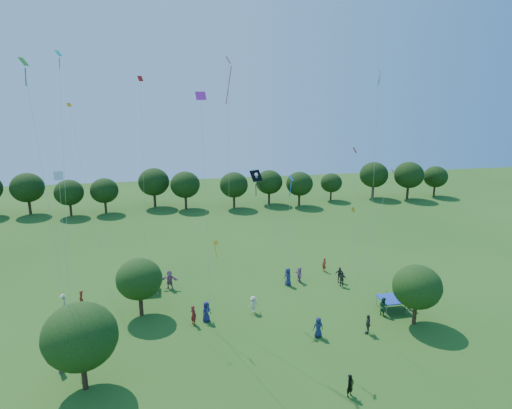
% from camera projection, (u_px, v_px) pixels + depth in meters
% --- Properties ---
extents(near_tree_west, '(4.93, 4.93, 6.16)m').
position_uv_depth(near_tree_west, '(80.00, 337.00, 29.93)').
color(near_tree_west, '#422B19').
rests_on(near_tree_west, ground).
extents(near_tree_north, '(4.04, 4.04, 5.31)m').
position_uv_depth(near_tree_north, '(139.00, 279.00, 39.97)').
color(near_tree_north, '#422B19').
rests_on(near_tree_north, ground).
extents(near_tree_east, '(4.13, 4.13, 5.30)m').
position_uv_depth(near_tree_east, '(417.00, 287.00, 38.52)').
color(near_tree_east, '#422B19').
rests_on(near_tree_east, ground).
extents(treeline, '(88.01, 8.77, 6.77)m').
position_uv_depth(treeline, '(197.00, 184.00, 76.00)').
color(treeline, '#422B19').
rests_on(treeline, ground).
extents(tent_red_stripe, '(2.20, 2.20, 1.10)m').
position_uv_depth(tent_red_stripe, '(147.00, 282.00, 45.25)').
color(tent_red_stripe, red).
rests_on(tent_red_stripe, ground).
extents(tent_blue, '(2.20, 2.20, 1.10)m').
position_uv_depth(tent_blue, '(392.00, 299.00, 41.63)').
color(tent_blue, '#1B3DB3').
rests_on(tent_blue, ground).
extents(man_in_black, '(0.71, 0.62, 1.60)m').
position_uv_depth(man_in_black, '(350.00, 386.00, 29.95)').
color(man_in_black, black).
rests_on(man_in_black, ground).
extents(crowd_person_0, '(0.90, 1.04, 1.86)m').
position_uv_depth(crowd_person_0, '(288.00, 277.00, 46.78)').
color(crowd_person_0, navy).
rests_on(crowd_person_0, ground).
extents(crowd_person_1, '(0.44, 0.67, 1.75)m').
position_uv_depth(crowd_person_1, '(81.00, 300.00, 41.87)').
color(crowd_person_1, maroon).
rests_on(crowd_person_1, ground).
extents(crowd_person_2, '(0.71, 0.94, 1.69)m').
position_uv_depth(crowd_person_2, '(383.00, 306.00, 40.68)').
color(crowd_person_2, '#235330').
rests_on(crowd_person_2, ground).
extents(crowd_person_3, '(1.26, 0.70, 1.83)m').
position_uv_depth(crowd_person_3, '(131.00, 270.00, 48.38)').
color(crowd_person_3, beige).
rests_on(crowd_person_3, ground).
extents(crowd_person_4, '(0.99, 0.58, 1.59)m').
position_uv_depth(crowd_person_4, '(342.00, 279.00, 46.50)').
color(crowd_person_4, '#3B362F').
rests_on(crowd_person_4, ground).
extents(crowd_person_5, '(1.91, 1.09, 1.94)m').
position_uv_depth(crowd_person_5, '(170.00, 280.00, 45.96)').
color(crowd_person_5, '#9F5D80').
rests_on(crowd_person_5, ground).
extents(crowd_person_6, '(0.86, 0.47, 1.72)m').
position_uv_depth(crowd_person_6, '(318.00, 327.00, 37.09)').
color(crowd_person_6, '#1A244C').
rests_on(crowd_person_6, ground).
extents(crowd_person_7, '(0.71, 0.77, 1.74)m').
position_uv_depth(crowd_person_7, '(193.00, 315.00, 39.06)').
color(crowd_person_7, maroon).
rests_on(crowd_person_7, ground).
extents(crowd_person_8, '(0.91, 0.71, 1.62)m').
position_uv_depth(crowd_person_8, '(143.00, 280.00, 46.17)').
color(crowd_person_8, '#255832').
rests_on(crowd_person_8, ground).
extents(crowd_person_9, '(1.10, 0.66, 1.57)m').
position_uv_depth(crowd_person_9, '(253.00, 304.00, 41.15)').
color(crowd_person_9, beige).
rests_on(crowd_person_9, ground).
extents(crowd_person_10, '(0.91, 1.09, 1.71)m').
position_uv_depth(crowd_person_10, '(368.00, 324.00, 37.59)').
color(crowd_person_10, '#3C3730').
rests_on(crowd_person_10, ground).
extents(crowd_person_11, '(0.69, 1.55, 1.61)m').
position_uv_depth(crowd_person_11, '(299.00, 275.00, 47.59)').
color(crowd_person_11, '#A35F90').
rests_on(crowd_person_11, ground).
extents(crowd_person_12, '(1.02, 0.93, 1.84)m').
position_uv_depth(crowd_person_12, '(206.00, 312.00, 39.54)').
color(crowd_person_12, navy).
rests_on(crowd_person_12, ground).
extents(crowd_person_13, '(0.57, 0.68, 1.56)m').
position_uv_depth(crowd_person_13, '(324.00, 265.00, 50.29)').
color(crowd_person_13, '#9B301C').
rests_on(crowd_person_13, ground).
extents(crowd_person_14, '(0.80, 0.50, 1.53)m').
position_uv_depth(crowd_person_14, '(409.00, 301.00, 41.78)').
color(crowd_person_14, '#2B653B').
rests_on(crowd_person_14, ground).
extents(crowd_person_15, '(0.57, 1.05, 1.53)m').
position_uv_depth(crowd_person_15, '(63.00, 302.00, 41.64)').
color(crowd_person_15, '#C0BE99').
rests_on(crowd_person_15, ground).
extents(crowd_person_16, '(1.06, 0.73, 1.65)m').
position_uv_depth(crowd_person_16, '(340.00, 275.00, 47.53)').
color(crowd_person_16, '#39322D').
rests_on(crowd_person_16, ground).
extents(crowd_person_17, '(0.57, 1.47, 1.55)m').
position_uv_depth(crowd_person_17, '(60.00, 362.00, 32.58)').
color(crowd_person_17, '#AD6490').
rests_on(crowd_person_17, ground).
extents(pirate_kite, '(4.92, 5.60, 11.37)m').
position_uv_depth(pirate_kite, '(258.00, 179.00, 40.22)').
color(pirate_kite, black).
extents(red_high_kite, '(0.74, 2.28, 20.82)m').
position_uv_depth(red_high_kite, '(229.00, 114.00, 36.08)').
color(red_high_kite, red).
extents(small_kite_0, '(0.99, 3.55, 19.45)m').
position_uv_depth(small_kite_0, '(142.00, 139.00, 41.69)').
color(small_kite_0, red).
extents(small_kite_1, '(1.02, 0.46, 6.28)m').
position_uv_depth(small_kite_1, '(354.00, 218.00, 47.96)').
color(small_kite_1, '#FF9F0D').
extents(small_kite_2, '(0.95, 1.38, 6.79)m').
position_uv_depth(small_kite_2, '(214.00, 258.00, 36.37)').
color(small_kite_2, '#F8A716').
extents(small_kite_3, '(1.07, 1.78, 19.84)m').
position_uv_depth(small_kite_3, '(375.00, 148.00, 38.91)').
color(small_kite_3, '#1A932F').
extents(small_kite_4, '(0.50, 1.43, 12.14)m').
position_uv_depth(small_kite_4, '(290.00, 208.00, 34.67)').
color(small_kite_4, blue).
extents(small_kite_5, '(0.97, 3.64, 18.23)m').
position_uv_depth(small_kite_5, '(203.00, 145.00, 32.21)').
color(small_kite_5, '#9F1A92').
extents(small_kite_6, '(1.09, 2.51, 13.69)m').
position_uv_depth(small_kite_6, '(63.00, 222.00, 28.16)').
color(small_kite_6, silver).
extents(small_kite_7, '(0.50, 4.63, 20.98)m').
position_uv_depth(small_kite_7, '(63.00, 139.00, 31.81)').
color(small_kite_7, '#0CBB9D').
extents(small_kite_8, '(0.67, 1.72, 12.36)m').
position_uv_depth(small_kite_8, '(354.00, 168.00, 48.06)').
color(small_kite_8, red).
extents(small_kite_9, '(2.33, 1.54, 17.06)m').
position_uv_depth(small_kite_9, '(81.00, 161.00, 43.78)').
color(small_kite_9, orange).
extents(small_kite_10, '(0.29, 6.00, 13.13)m').
position_uv_depth(small_kite_10, '(377.00, 220.00, 34.00)').
color(small_kite_10, orange).
extents(small_kite_11, '(1.15, 0.70, 20.23)m').
position_uv_depth(small_kite_11, '(37.00, 138.00, 28.10)').
color(small_kite_11, '#1E7916').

